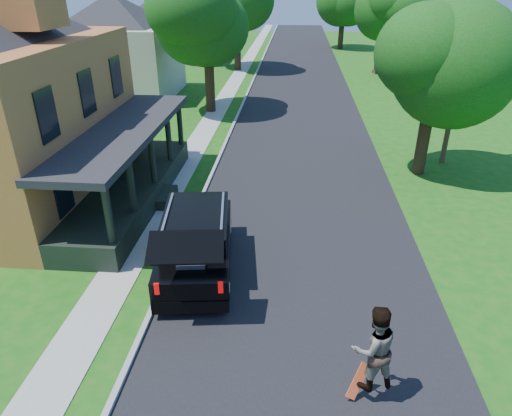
# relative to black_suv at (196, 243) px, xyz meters

# --- Properties ---
(ground) EXTENTS (140.00, 140.00, 0.00)m
(ground) POSITION_rel_black_suv_xyz_m (3.20, -1.50, -0.95)
(ground) COLOR #115811
(ground) RESTS_ON ground
(street) EXTENTS (8.00, 120.00, 0.02)m
(street) POSITION_rel_black_suv_xyz_m (3.20, 18.50, -0.95)
(street) COLOR black
(street) RESTS_ON ground
(curb) EXTENTS (0.15, 120.00, 0.12)m
(curb) POSITION_rel_black_suv_xyz_m (-0.85, 18.50, -0.95)
(curb) COLOR #999994
(curb) RESTS_ON ground
(sidewalk) EXTENTS (1.30, 120.00, 0.03)m
(sidewalk) POSITION_rel_black_suv_xyz_m (-2.40, 18.50, -0.95)
(sidewalk) COLOR gray
(sidewalk) RESTS_ON ground
(front_walk) EXTENTS (6.50, 1.20, 0.03)m
(front_walk) POSITION_rel_black_suv_xyz_m (-6.30, 4.50, -0.95)
(front_walk) COLOR gray
(front_walk) RESTS_ON ground
(neighbor_house_mid) EXTENTS (12.78, 12.78, 8.30)m
(neighbor_house_mid) POSITION_rel_black_suv_xyz_m (-10.30, 22.50, 3.24)
(neighbor_house_mid) COLOR beige
(neighbor_house_mid) RESTS_ON ground
(neighbor_house_far) EXTENTS (12.78, 12.78, 8.30)m
(neighbor_house_far) POSITION_rel_black_suv_xyz_m (-10.30, 38.50, 3.24)
(neighbor_house_far) COLOR beige
(neighbor_house_far) RESTS_ON ground
(black_suv) EXTENTS (2.64, 5.54, 2.49)m
(black_suv) POSITION_rel_black_suv_xyz_m (0.00, 0.00, 0.00)
(black_suv) COLOR black
(black_suv) RESTS_ON ground
(skateboarder) EXTENTS (1.17, 1.03, 2.03)m
(skateboarder) POSITION_rel_black_suv_xyz_m (4.67, -4.50, 0.43)
(skateboarder) COLOR black
(skateboarder) RESTS_ON ground
(skateboard) EXTENTS (0.53, 0.42, 0.75)m
(skateboard) POSITION_rel_black_suv_xyz_m (4.43, -4.52, -0.53)
(skateboard) COLOR #C53910
(skateboard) RESTS_ON ground
(tree_left_mid) EXTENTS (5.98, 5.70, 9.11)m
(tree_left_mid) POSITION_rel_black_suv_xyz_m (-2.85, 18.47, 5.18)
(tree_left_mid) COLOR black
(tree_left_mid) RESTS_ON ground
(tree_right_near) EXTENTS (5.66, 5.68, 7.96)m
(tree_right_near) POSITION_rel_black_suv_xyz_m (8.67, 8.61, 4.22)
(tree_right_near) COLOR black
(tree_right_near) RESTS_ON ground
(tree_right_mid) EXTENTS (6.06, 5.89, 9.46)m
(tree_right_mid) POSITION_rel_black_suv_xyz_m (10.79, 32.22, 5.34)
(tree_right_mid) COLOR black
(tree_right_mid) RESTS_ON ground
(tree_right_far) EXTENTS (6.41, 6.43, 8.67)m
(tree_right_far) POSITION_rel_black_suv_xyz_m (8.20, 48.96, 4.57)
(tree_right_far) COLOR black
(tree_right_far) RESTS_ON ground
(utility_pole_near) EXTENTS (1.52, 0.25, 8.63)m
(utility_pole_near) POSITION_rel_black_suv_xyz_m (10.20, 10.05, 3.50)
(utility_pole_near) COLOR #4D3A24
(utility_pole_near) RESTS_ON ground
(utility_pole_far) EXTENTS (1.83, 0.46, 9.75)m
(utility_pole_far) POSITION_rel_black_suv_xyz_m (10.20, 32.68, 4.08)
(utility_pole_far) COLOR #4D3A24
(utility_pole_far) RESTS_ON ground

